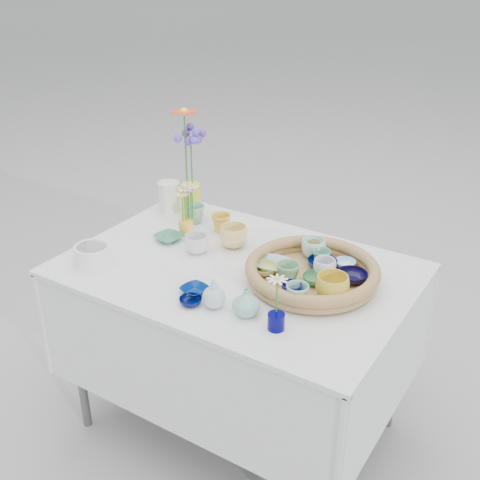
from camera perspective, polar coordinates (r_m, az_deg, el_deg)
The scene contains 34 objects.
ground at distance 2.68m, azimuth -0.24°, elevation -17.04°, with size 80.00×80.00×0.00m, color #A2A29D.
display_table at distance 2.68m, azimuth -0.24°, elevation -17.04°, with size 1.26×0.86×0.77m, color white, non-canonical shape.
wicker_tray at distance 2.12m, azimuth 6.85°, elevation -3.11°, with size 0.47×0.47×0.08m, color olive, non-canonical shape.
tray_ceramic_0 at distance 2.19m, azimuth 7.80°, elevation -2.27°, with size 0.11×0.11×0.03m, color navy.
tray_ceramic_1 at distance 2.13m, azimuth 10.56°, elevation -3.45°, with size 0.11×0.11×0.03m, color black.
tray_ceramic_2 at distance 2.00m, azimuth 8.73°, elevation -4.49°, with size 0.11×0.11×0.09m, color gold.
tray_ceramic_3 at distance 2.10m, azimuth 7.19°, elevation -3.71°, with size 0.09×0.09×0.03m, color #3F814F.
tray_ceramic_4 at distance 2.07m, azimuth 4.56°, elevation -3.21°, with size 0.08×0.08×0.08m, color #6CA173.
tray_ceramic_5 at distance 2.17m, azimuth 3.16°, elevation -2.41°, with size 0.12×0.12×0.03m, color #98C2BE.
tray_ceramic_6 at distance 2.26m, azimuth 6.98°, elevation -0.77°, with size 0.09×0.09×0.07m, color silver.
tray_ceramic_7 at distance 2.14m, azimuth 8.02°, elevation -2.60°, with size 0.08×0.08×0.06m, color white.
tray_ceramic_8 at distance 2.22m, azimuth 9.95°, elevation -2.24°, with size 0.08×0.08×0.02m, color #B1DAF8.
tray_ceramic_9 at distance 1.98m, azimuth 4.88°, elevation -4.93°, with size 0.07×0.07×0.06m, color #0C0944.
tray_ceramic_10 at distance 2.14m, azimuth 2.28°, elevation -2.78°, with size 0.10×0.10×0.03m, color #D4CA64.
tray_ceramic_11 at distance 1.97m, azimuth 5.44°, elevation -5.17°, with size 0.08×0.08×0.07m, color #83C6AC.
tray_ceramic_12 at distance 2.20m, azimuth 7.72°, elevation -1.70°, with size 0.07×0.07×0.06m, color #569E81.
loose_ceramic_0 at distance 2.48m, azimuth -1.80°, elevation 1.62°, with size 0.08×0.08×0.07m, color gold.
loose_ceramic_1 at distance 2.35m, azimuth -0.62°, elevation 0.34°, with size 0.11×0.11×0.09m, color #EFD17B.
loose_ceramic_2 at distance 2.43m, azimuth -6.81°, elevation 0.21°, with size 0.10×0.10×0.03m, color #3B8566.
loose_ceramic_3 at distance 2.31m, azimuth -4.14°, elevation -0.38°, with size 0.09×0.09×0.07m, color silver.
loose_ceramic_4 at distance 2.07m, azimuth -4.33°, elevation -4.76°, with size 0.09×0.09×0.02m, color navy.
loose_ceramic_5 at distance 2.56m, azimuth -4.27°, elevation 2.48°, with size 0.08×0.08×0.08m, color #74B799.
loose_ceramic_6 at distance 2.01m, azimuth -4.71°, elevation -5.81°, with size 0.08×0.08×0.02m, color #02093A.
fluted_bowl at distance 2.30m, azimuth -13.77°, elevation -1.36°, with size 0.14×0.14×0.07m, color white, non-canonical shape.
bud_vase_paleblue at distance 1.96m, azimuth -2.51°, elevation -4.94°, with size 0.08×0.08×0.12m, color #ACBFCC, non-canonical shape.
bud_vase_seafoam at distance 1.93m, azimuth 0.59°, elevation -5.90°, with size 0.09×0.09×0.10m, color #79B9A7.
bud_vase_cobalt at distance 1.88m, azimuth 3.45°, elevation -7.71°, with size 0.05×0.05×0.05m, color #00004D.
single_daisy at distance 1.84m, azimuth 3.51°, elevation -5.29°, with size 0.07×0.07×0.13m, color white, non-canonical shape.
tall_vase_yellow at distance 2.62m, azimuth -4.65°, elevation 3.82°, with size 0.08×0.08×0.15m, color yellow.
gerbera at distance 2.53m, azimuth -5.17°, elevation 8.58°, with size 0.13×0.13×0.33m, color #F24828, non-canonical shape.
hydrangea at distance 2.54m, azimuth -4.63°, elevation 7.46°, with size 0.09×0.09×0.30m, color #5F379E, non-canonical shape.
white_pitcher at distance 2.69m, azimuth -6.72°, elevation 4.13°, with size 0.14×0.10×0.13m, color white, non-canonical shape.
daisy_cup at distance 2.47m, azimuth -5.15°, elevation 1.25°, with size 0.06×0.06×0.06m, color yellow.
daisy_posy at distance 2.42m, azimuth -5.27°, elevation 3.74°, with size 0.09×0.09×0.17m, color white, non-canonical shape.
Camera 1 is at (1.04, -1.63, 1.85)m, focal length 45.00 mm.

